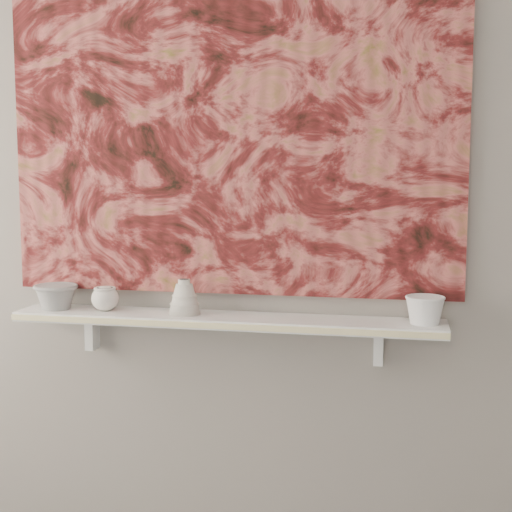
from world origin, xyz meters
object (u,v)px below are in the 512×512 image
(painting, at_px, (230,126))
(bowl_grey, at_px, (56,296))
(shelf, at_px, (224,320))
(cup_cream, at_px, (105,298))
(bell_vessel, at_px, (184,297))
(bowl_white, at_px, (425,310))

(painting, distance_m, bowl_grey, 0.82)
(shelf, bearing_deg, cup_cream, 180.00)
(bowl_grey, height_order, bell_vessel, bell_vessel)
(bowl_white, bearing_deg, bowl_grey, 180.00)
(bowl_white, bearing_deg, painting, 172.70)
(shelf, xyz_separation_m, bell_vessel, (-0.13, 0.00, 0.07))
(bowl_grey, xyz_separation_m, cup_cream, (0.18, 0.00, -0.00))
(bowl_grey, distance_m, bell_vessel, 0.45)
(shelf, height_order, bell_vessel, bell_vessel)
(painting, distance_m, bowl_white, 0.85)
(bell_vessel, bearing_deg, shelf, 0.00)
(shelf, relative_size, bowl_grey, 9.42)
(bowl_grey, xyz_separation_m, bowl_white, (1.22, 0.00, 0.00))
(painting, bearing_deg, bowl_white, -7.30)
(painting, relative_size, bowl_grey, 10.09)
(bowl_grey, distance_m, cup_cream, 0.18)
(bell_vessel, height_order, bowl_white, bell_vessel)
(cup_cream, bearing_deg, painting, 11.10)
(shelf, relative_size, cup_cream, 15.42)
(shelf, bearing_deg, bell_vessel, 180.00)
(painting, height_order, bowl_grey, painting)
(shelf, distance_m, cup_cream, 0.41)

